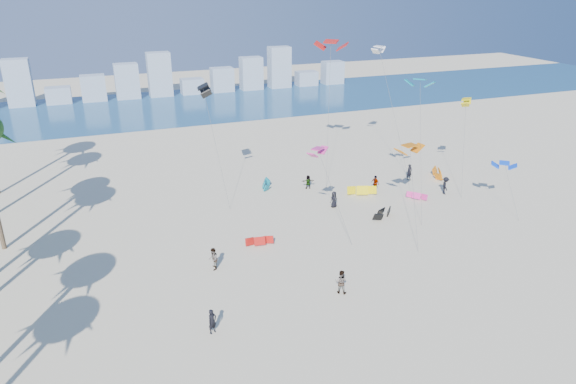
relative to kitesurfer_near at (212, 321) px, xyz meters
name	(u,v)px	position (x,y,z in m)	size (l,w,h in m)	color
ground	(336,361)	(6.32, -5.34, -0.87)	(220.00, 220.00, 0.00)	beige
ocean	(162,107)	(6.32, 66.66, -0.86)	(220.00, 220.00, 0.00)	navy
kitesurfer_near	(212,321)	(0.00, 0.00, 0.00)	(0.63, 0.42, 1.74)	black
kitesurfer_mid	(341,282)	(9.87, 1.26, 0.05)	(0.90, 0.70, 1.85)	gray
kitesurfers_far	(358,196)	(18.76, 15.36, 0.02)	(27.86, 14.13, 1.90)	black
grounded_kites	(362,195)	(19.84, 16.37, -0.42)	(27.25, 14.81, 1.02)	red
flying_kites	(352,86)	(19.07, 18.25, 10.65)	(29.50, 22.87, 15.85)	#ED3497
distant_skyline	(146,81)	(5.13, 76.66, 2.22)	(85.00, 3.00, 8.40)	#9EADBF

